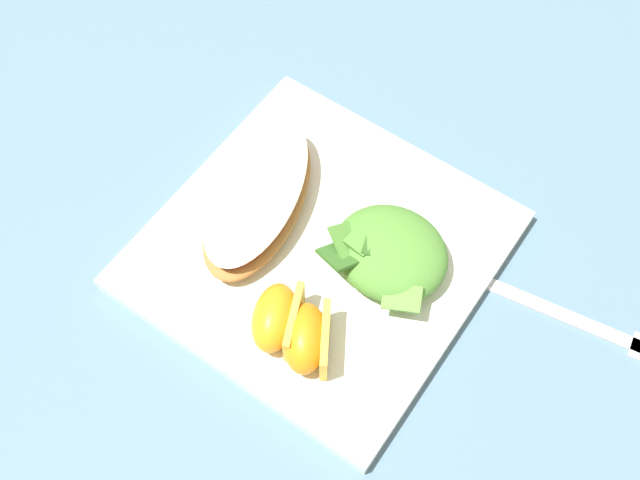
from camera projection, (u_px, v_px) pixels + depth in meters
The scene contains 7 objects.
ground at pixel (320, 254), 0.70m from camera, with size 3.00×3.00×0.00m, color slate.
white_plate at pixel (320, 250), 0.69m from camera, with size 0.28×0.28×0.02m, color white.
cheesy_pizza_bread at pixel (260, 195), 0.69m from camera, with size 0.12×0.19×0.04m.
green_salad_pile at pixel (390, 253), 0.66m from camera, with size 0.10×0.10×0.04m.
orange_wedge_front at pixel (277, 318), 0.63m from camera, with size 0.06×0.07×0.04m.
orange_wedge_middle at pixel (307, 338), 0.62m from camera, with size 0.06×0.07×0.04m.
metal_fork at pixel (583, 323), 0.66m from camera, with size 0.19×0.05×0.01m.
Camera 1 is at (0.19, -0.27, 0.61)m, focal length 43.59 mm.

